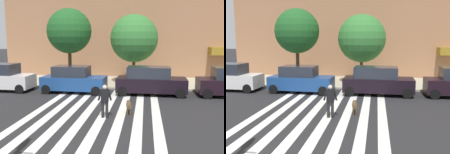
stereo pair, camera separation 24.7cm
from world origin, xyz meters
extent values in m
plane|color=#232326|center=(0.00, 6.74, 0.00)|extent=(160.00, 160.00, 0.00)
cube|color=#B2AB94|center=(0.00, 16.48, 0.07)|extent=(80.00, 6.00, 0.15)
cube|color=silver|center=(-1.95, 6.74, 0.00)|extent=(0.45, 12.88, 0.01)
cube|color=silver|center=(-1.05, 6.74, 0.00)|extent=(0.45, 12.88, 0.01)
cube|color=silver|center=(-0.15, 6.74, 0.00)|extent=(0.45, 12.88, 0.01)
cube|color=silver|center=(0.75, 6.74, 0.00)|extent=(0.45, 12.88, 0.01)
cube|color=silver|center=(1.65, 6.74, 0.00)|extent=(0.45, 12.88, 0.01)
cube|color=silver|center=(2.55, 6.74, 0.00)|extent=(0.45, 12.88, 0.01)
cube|color=silver|center=(3.45, 6.74, 0.00)|extent=(0.45, 12.88, 0.01)
cube|color=silver|center=(4.35, 6.74, 0.00)|extent=(0.45, 12.88, 0.01)
cube|color=silver|center=(-6.79, 12.02, 0.74)|extent=(4.45, 1.97, 0.98)
cube|color=#232833|center=(-6.97, 12.03, 1.63)|extent=(2.41, 1.69, 0.80)
cylinder|color=black|center=(-5.05, 12.83, 0.33)|extent=(0.66, 0.24, 0.66)
cylinder|color=black|center=(-5.09, 11.13, 0.33)|extent=(0.66, 0.24, 0.66)
cube|color=navy|center=(-1.34, 12.02, 0.71)|extent=(4.63, 2.03, 0.93)
cube|color=#232833|center=(-1.52, 12.03, 1.55)|extent=(2.55, 1.73, 0.76)
cylinder|color=black|center=(0.49, 12.81, 0.33)|extent=(0.67, 0.24, 0.66)
cylinder|color=black|center=(0.43, 11.11, 0.33)|extent=(0.67, 0.24, 0.66)
cylinder|color=black|center=(-3.11, 12.94, 0.33)|extent=(0.67, 0.24, 0.66)
cylinder|color=black|center=(-3.17, 11.24, 0.33)|extent=(0.67, 0.24, 0.66)
cube|color=black|center=(4.16, 12.02, 0.72)|extent=(4.83, 2.06, 0.94)
cube|color=#232833|center=(3.97, 12.03, 1.57)|extent=(2.97, 1.78, 0.77)
cylinder|color=black|center=(6.09, 12.86, 0.33)|extent=(0.67, 0.24, 0.66)
cylinder|color=black|center=(6.05, 11.08, 0.33)|extent=(0.67, 0.24, 0.66)
cylinder|color=black|center=(2.28, 12.96, 0.33)|extent=(0.67, 0.24, 0.66)
cylinder|color=black|center=(2.23, 11.19, 0.33)|extent=(0.67, 0.24, 0.66)
cylinder|color=black|center=(7.78, 12.91, 0.33)|extent=(0.66, 0.22, 0.66)
cylinder|color=black|center=(7.77, 11.16, 0.33)|extent=(0.66, 0.22, 0.66)
cylinder|color=#4C3823|center=(-2.36, 14.45, 1.82)|extent=(0.29, 0.29, 3.34)
sphere|color=#1E5623|center=(-2.36, 14.45, 4.48)|extent=(3.58, 3.58, 3.58)
cylinder|color=#4C3823|center=(2.78, 15.41, 1.49)|extent=(0.25, 0.25, 2.67)
sphere|color=#337533|center=(2.78, 15.41, 3.90)|extent=(3.90, 3.90, 3.90)
cylinder|color=black|center=(1.70, 6.31, 0.41)|extent=(0.17, 0.17, 0.82)
cylinder|color=black|center=(1.90, 6.33, 0.41)|extent=(0.17, 0.17, 0.82)
cube|color=black|center=(1.80, 6.32, 1.12)|extent=(0.40, 0.28, 0.60)
cylinder|color=black|center=(1.56, 6.29, 1.15)|extent=(0.23, 0.11, 0.57)
cylinder|color=black|center=(2.04, 6.34, 1.15)|extent=(0.23, 0.11, 0.57)
sphere|color=beige|center=(1.80, 6.32, 1.53)|extent=(0.24, 0.24, 0.22)
cylinder|color=brown|center=(2.93, 7.12, 0.45)|extent=(0.33, 0.65, 0.26)
sphere|color=brown|center=(2.89, 7.52, 0.55)|extent=(0.22, 0.22, 0.20)
cylinder|color=brown|center=(2.97, 6.71, 0.50)|extent=(0.06, 0.24, 0.16)
cylinder|color=brown|center=(2.84, 7.33, 0.16)|extent=(0.06, 0.06, 0.32)
cylinder|color=brown|center=(2.97, 7.35, 0.16)|extent=(0.06, 0.06, 0.32)
cylinder|color=brown|center=(2.88, 6.90, 0.16)|extent=(0.06, 0.06, 0.32)
cylinder|color=brown|center=(3.02, 6.91, 0.16)|extent=(0.06, 0.06, 0.32)
camera|label=1|loc=(3.75, -5.91, 3.88)|focal=41.52mm
camera|label=2|loc=(4.00, -5.88, 3.88)|focal=41.52mm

